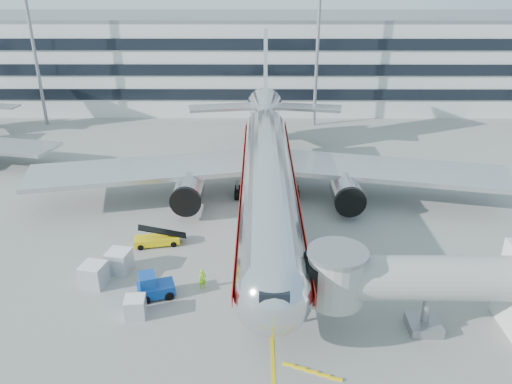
{
  "coord_description": "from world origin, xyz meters",
  "views": [
    {
      "loc": [
        -0.96,
        -35.73,
        22.75
      ],
      "look_at": [
        -1.14,
        6.35,
        4.0
      ],
      "focal_mm": 35.0,
      "sensor_mm": 36.0,
      "label": 1
    }
  ],
  "objects_px": {
    "belt_loader": "(157,239)",
    "baggage_tug": "(153,287)",
    "cargo_container_left": "(94,275)",
    "cargo_container_front": "(135,307)",
    "main_jet": "(267,169)",
    "ramp_worker": "(203,279)",
    "cargo_container_right": "(119,261)"
  },
  "relations": [
    {
      "from": "baggage_tug",
      "to": "ramp_worker",
      "type": "bearing_deg",
      "value": 17.76
    },
    {
      "from": "ramp_worker",
      "to": "baggage_tug",
      "type": "bearing_deg",
      "value": 166.22
    },
    {
      "from": "belt_loader",
      "to": "cargo_container_left",
      "type": "distance_m",
      "value": 7.32
    },
    {
      "from": "belt_loader",
      "to": "ramp_worker",
      "type": "bearing_deg",
      "value": -54.24
    },
    {
      "from": "belt_loader",
      "to": "baggage_tug",
      "type": "relative_size",
      "value": 1.39
    },
    {
      "from": "belt_loader",
      "to": "cargo_container_left",
      "type": "relative_size",
      "value": 2.07
    },
    {
      "from": "main_jet",
      "to": "cargo_container_left",
      "type": "bearing_deg",
      "value": -133.66
    },
    {
      "from": "main_jet",
      "to": "baggage_tug",
      "type": "xyz_separation_m",
      "value": [
        -8.86,
        -16.05,
        -3.34
      ]
    },
    {
      "from": "cargo_container_left",
      "to": "cargo_container_right",
      "type": "xyz_separation_m",
      "value": [
        1.49,
        1.96,
        0.01
      ]
    },
    {
      "from": "main_jet",
      "to": "ramp_worker",
      "type": "bearing_deg",
      "value": -109.44
    },
    {
      "from": "ramp_worker",
      "to": "cargo_container_right",
      "type": "bearing_deg",
      "value": 129.91
    },
    {
      "from": "cargo_container_left",
      "to": "baggage_tug",
      "type": "bearing_deg",
      "value": -17.54
    },
    {
      "from": "main_jet",
      "to": "baggage_tug",
      "type": "height_order",
      "value": "main_jet"
    },
    {
      "from": "baggage_tug",
      "to": "cargo_container_front",
      "type": "xyz_separation_m",
      "value": [
        -0.85,
        -2.31,
        -0.12
      ]
    },
    {
      "from": "belt_loader",
      "to": "cargo_container_left",
      "type": "height_order",
      "value": "belt_loader"
    },
    {
      "from": "baggage_tug",
      "to": "cargo_container_left",
      "type": "distance_m",
      "value": 5.2
    },
    {
      "from": "main_jet",
      "to": "ramp_worker",
      "type": "relative_size",
      "value": 31.08
    },
    {
      "from": "baggage_tug",
      "to": "cargo_container_front",
      "type": "height_order",
      "value": "baggage_tug"
    },
    {
      "from": "main_jet",
      "to": "cargo_container_front",
      "type": "height_order",
      "value": "main_jet"
    },
    {
      "from": "cargo_container_left",
      "to": "ramp_worker",
      "type": "bearing_deg",
      "value": -2.77
    },
    {
      "from": "belt_loader",
      "to": "baggage_tug",
      "type": "height_order",
      "value": "baggage_tug"
    },
    {
      "from": "belt_loader",
      "to": "ramp_worker",
      "type": "xyz_separation_m",
      "value": [
        4.82,
        -6.7,
        0.25
      ]
    },
    {
      "from": "cargo_container_left",
      "to": "cargo_container_front",
      "type": "relative_size",
      "value": 1.33
    },
    {
      "from": "cargo_container_left",
      "to": "cargo_container_right",
      "type": "relative_size",
      "value": 1.0
    },
    {
      "from": "cargo_container_front",
      "to": "belt_loader",
      "type": "bearing_deg",
      "value": 92.11
    },
    {
      "from": "belt_loader",
      "to": "cargo_container_front",
      "type": "bearing_deg",
      "value": -87.89
    },
    {
      "from": "main_jet",
      "to": "cargo_container_front",
      "type": "distance_m",
      "value": 21.05
    },
    {
      "from": "baggage_tug",
      "to": "cargo_container_left",
      "type": "bearing_deg",
      "value": 162.46
    },
    {
      "from": "cargo_container_front",
      "to": "cargo_container_left",
      "type": "bearing_deg",
      "value": 136.65
    },
    {
      "from": "main_jet",
      "to": "cargo_container_right",
      "type": "xyz_separation_m",
      "value": [
        -12.32,
        -12.52,
        -3.29
      ]
    },
    {
      "from": "main_jet",
      "to": "cargo_container_front",
      "type": "xyz_separation_m",
      "value": [
        -9.71,
        -18.36,
        -3.47
      ]
    },
    {
      "from": "cargo_container_left",
      "to": "main_jet",
      "type": "bearing_deg",
      "value": 46.34
    }
  ]
}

